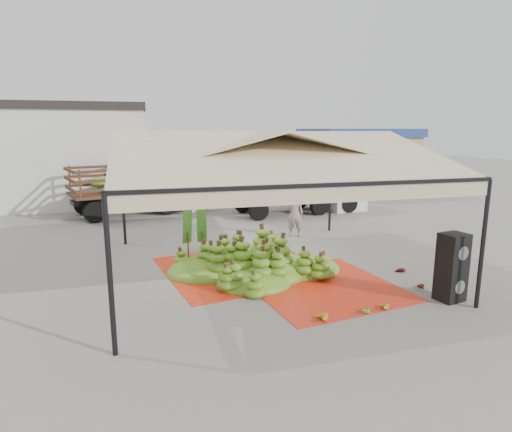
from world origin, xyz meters
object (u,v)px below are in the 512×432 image
object	(u,v)px
truck_right	(305,184)
vendor	(295,213)
truck_left	(153,182)
speaker_stack	(452,267)
banana_heap	(258,253)

from	to	relation	value
truck_right	vendor	bearing A→B (deg)	-123.11
truck_left	truck_right	distance (m)	7.53
vendor	truck_left	bearing A→B (deg)	-36.83
speaker_stack	truck_right	size ratio (longest dim) A/B	0.24
speaker_stack	truck_right	bearing A→B (deg)	74.44
speaker_stack	truck_right	world-z (taller)	truck_right
banana_heap	vendor	xyz separation A→B (m)	(2.47, 3.64, 0.34)
speaker_stack	truck_right	xyz separation A→B (m)	(0.81, 11.52, 0.58)
vendor	truck_right	bearing A→B (deg)	-99.96
banana_heap	truck_left	xyz separation A→B (m)	(-2.56, 10.25, 0.94)
banana_heap	truck_left	size ratio (longest dim) A/B	0.70
speaker_stack	vendor	world-z (taller)	vendor
speaker_stack	truck_left	xyz separation A→B (m)	(-6.45, 13.53, 0.67)
speaker_stack	vendor	size ratio (longest dim) A/B	0.92
vendor	truck_right	world-z (taller)	truck_right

